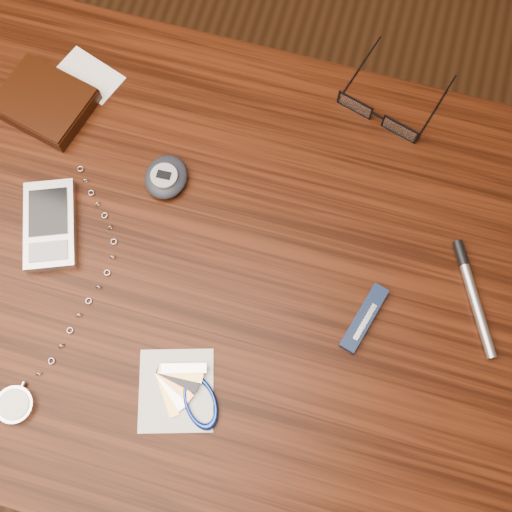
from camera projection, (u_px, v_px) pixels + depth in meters
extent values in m
plane|color=#472814|center=(236.00, 358.00, 1.56)|extent=(3.80, 3.80, 0.00)
cube|color=#331408|center=(219.00, 272.00, 0.86)|extent=(1.00, 0.70, 0.03)
cylinder|color=#4C2814|center=(65.00, 136.00, 1.35)|extent=(0.05, 0.05, 0.71)
cylinder|color=#4C2814|center=(490.00, 245.00, 1.27)|extent=(0.05, 0.05, 0.71)
cube|color=black|center=(46.00, 103.00, 0.91)|extent=(0.14, 0.13, 0.02)
cube|color=black|center=(43.00, 98.00, 0.90)|extent=(0.14, 0.12, 0.00)
cube|color=white|center=(89.00, 75.00, 0.94)|extent=(0.11, 0.08, 0.00)
cube|color=black|center=(355.00, 105.00, 0.91)|extent=(0.05, 0.02, 0.03)
cube|color=white|center=(355.00, 105.00, 0.91)|extent=(0.05, 0.02, 0.02)
cylinder|color=black|center=(359.00, 68.00, 0.94)|extent=(0.04, 0.13, 0.00)
cube|color=black|center=(400.00, 129.00, 0.90)|extent=(0.05, 0.02, 0.03)
cube|color=white|center=(400.00, 129.00, 0.90)|extent=(0.05, 0.02, 0.02)
cylinder|color=black|center=(436.00, 108.00, 0.92)|extent=(0.04, 0.13, 0.00)
cube|color=black|center=(378.00, 116.00, 0.90)|extent=(0.02, 0.01, 0.00)
cylinder|color=#B6B5BA|center=(15.00, 405.00, 0.79)|extent=(0.05, 0.05, 0.01)
cylinder|color=white|center=(13.00, 404.00, 0.78)|extent=(0.04, 0.04, 0.00)
cylinder|color=#B6B5BA|center=(23.00, 384.00, 0.80)|extent=(0.01, 0.01, 0.01)
torus|color=#B6B5BA|center=(39.00, 374.00, 0.80)|extent=(0.01, 0.01, 0.01)
torus|color=#B6B5BA|center=(51.00, 361.00, 0.81)|extent=(0.01, 0.01, 0.00)
torus|color=#B6B5BA|center=(61.00, 346.00, 0.81)|extent=(0.01, 0.01, 0.01)
torus|color=#B6B5BA|center=(70.00, 330.00, 0.82)|extent=(0.01, 0.01, 0.00)
torus|color=#B6B5BA|center=(79.00, 315.00, 0.83)|extent=(0.01, 0.01, 0.01)
torus|color=#B6B5BA|center=(89.00, 301.00, 0.83)|extent=(0.01, 0.01, 0.00)
torus|color=#B6B5BA|center=(99.00, 287.00, 0.84)|extent=(0.01, 0.00, 0.01)
torus|color=#B6B5BA|center=(107.00, 273.00, 0.84)|extent=(0.01, 0.01, 0.00)
torus|color=#B6B5BA|center=(113.00, 257.00, 0.85)|extent=(0.01, 0.00, 0.01)
torus|color=#B6B5BA|center=(114.00, 242.00, 0.86)|extent=(0.01, 0.01, 0.00)
torus|color=#B6B5BA|center=(110.00, 228.00, 0.86)|extent=(0.01, 0.01, 0.01)
torus|color=#B6B5BA|center=(104.00, 215.00, 0.87)|extent=(0.01, 0.01, 0.00)
torus|color=#B6B5BA|center=(98.00, 204.00, 0.87)|extent=(0.01, 0.01, 0.01)
torus|color=#B6B5BA|center=(91.00, 193.00, 0.88)|extent=(0.01, 0.01, 0.00)
torus|color=#B6B5BA|center=(86.00, 181.00, 0.88)|extent=(0.01, 0.01, 0.01)
torus|color=#B6B5BA|center=(80.00, 169.00, 0.89)|extent=(0.01, 0.01, 0.00)
cube|color=#AEAEB2|center=(50.00, 225.00, 0.86)|extent=(0.11, 0.14, 0.02)
cube|color=black|center=(48.00, 212.00, 0.85)|extent=(0.07, 0.08, 0.00)
cube|color=#94979B|center=(48.00, 251.00, 0.84)|extent=(0.06, 0.04, 0.00)
ellipsoid|color=black|center=(166.00, 177.00, 0.88)|extent=(0.06, 0.07, 0.02)
cylinder|color=gray|center=(164.00, 176.00, 0.86)|extent=(0.04, 0.04, 0.00)
cube|color=black|center=(164.00, 175.00, 0.86)|extent=(0.02, 0.01, 0.00)
cube|color=silver|center=(176.00, 390.00, 0.80)|extent=(0.12, 0.12, 0.00)
torus|color=navy|center=(200.00, 402.00, 0.79)|extent=(0.08, 0.08, 0.01)
cube|color=#A6863B|center=(168.00, 395.00, 0.79)|extent=(0.04, 0.05, 0.00)
cube|color=silver|center=(171.00, 389.00, 0.79)|extent=(0.05, 0.05, 0.00)
cube|color=olive|center=(174.00, 384.00, 0.79)|extent=(0.06, 0.04, 0.00)
cube|color=black|center=(177.00, 379.00, 0.79)|extent=(0.06, 0.02, 0.00)
cube|color=#A6863B|center=(181.00, 374.00, 0.79)|extent=(0.06, 0.01, 0.00)
cube|color=silver|center=(184.00, 368.00, 0.80)|extent=(0.06, 0.03, 0.00)
cube|color=#14213D|center=(364.00, 318.00, 0.82)|extent=(0.05, 0.10, 0.01)
cube|color=silver|center=(365.00, 322.00, 0.81)|extent=(0.02, 0.05, 0.00)
cylinder|color=#B0B0B5|center=(474.00, 298.00, 0.83)|extent=(0.08, 0.15, 0.01)
cylinder|color=black|center=(461.00, 253.00, 0.85)|extent=(0.03, 0.04, 0.01)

